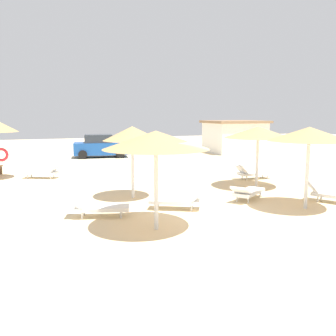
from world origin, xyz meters
name	(u,v)px	position (x,y,z in m)	size (l,w,h in m)	color
ground_plane	(201,219)	(0.00, 0.00, 0.00)	(80.00, 80.00, 0.00)	beige
parasol_1	(309,134)	(3.96, -0.03, 2.57)	(2.73, 2.73, 2.82)	silver
parasol_3	(132,134)	(-1.22, 3.63, 2.49)	(2.26, 2.26, 2.78)	silver
parasol_4	(258,132)	(4.50, 3.80, 2.44)	(2.94, 2.94, 2.69)	silver
parasol_5	(156,140)	(-1.61, -0.44, 2.53)	(2.97, 2.97, 2.80)	silver
lounger_1	(248,192)	(2.78, 1.78, 0.31)	(1.93, 1.63, 0.65)	white
lounger_2	(43,172)	(-4.40, 9.46, 0.32)	(1.96, 1.38, 0.77)	white
lounger_3	(178,200)	(-0.21, 1.38, 0.32)	(1.96, 1.44, 0.75)	white
lounger_4	(253,173)	(5.46, 5.60, 0.32)	(1.87, 0.65, 0.77)	white
lounger_5	(98,207)	(-2.97, 1.38, 0.31)	(2.00, 1.11, 0.68)	white
lounger_7	(333,194)	(5.50, 0.33, 0.32)	(1.55, 1.93, 0.73)	white
parked_car	(101,146)	(-0.08, 17.58, 0.82)	(4.21, 2.45, 1.72)	#194C9E
beach_cabana	(235,136)	(11.13, 17.18, 1.36)	(4.72, 4.07, 2.68)	white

